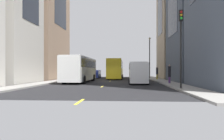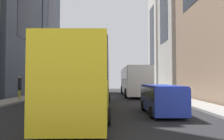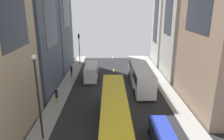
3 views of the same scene
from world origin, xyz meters
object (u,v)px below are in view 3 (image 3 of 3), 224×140
Objects in this scene: car_blue_0 at (162,134)px; traffic_light_near_corner at (79,44)px; pedestrian_crossing_near at (71,70)px; delivery_van_white at (92,71)px; pedestrian_crossing_mid at (57,95)px; city_bus_white at (140,73)px; streetcar_yellow at (114,114)px.

car_blue_0 is 28.04m from traffic_light_near_corner.
pedestrian_crossing_near is 0.33× the size of traffic_light_near_corner.
delivery_van_white is 3.71m from pedestrian_crossing_near.
pedestrian_crossing_near reaches higher than pedestrian_crossing_mid.
city_bus_white is 12.04m from pedestrian_crossing_near.
delivery_van_white is 2.85× the size of pedestrian_crossing_mid.
streetcar_yellow reaches higher than pedestrian_crossing_near.
pedestrian_crossing_mid is (11.32, -7.93, 0.31)m from car_blue_0.
delivery_van_white is (7.74, -3.09, -0.49)m from city_bus_white.
car_blue_0 is at bearing 113.84° from delivery_van_white.
traffic_light_near_corner is at bearing -69.34° from delivery_van_white.
pedestrian_crossing_mid is at bearing 29.41° from city_bus_white.
traffic_light_near_corner is (3.09, -8.20, 3.08)m from delivery_van_white.
streetcar_yellow is at bearing -21.56° from car_blue_0.
traffic_light_near_corner is (6.55, -23.95, 2.47)m from streetcar_yellow.
delivery_van_white is at bearing -21.79° from city_bus_white.
traffic_light_near_corner is at bearing -74.71° from streetcar_yellow.
pedestrian_crossing_near is 8.00m from traffic_light_near_corner.
pedestrian_crossing_near is (-0.04, -10.43, 0.02)m from pedestrian_crossing_mid.
delivery_van_white is 2.79× the size of pedestrian_crossing_near.
car_blue_0 is (-7.70, 17.43, -0.55)m from delivery_van_white.
pedestrian_crossing_near is at bearing 86.13° from traffic_light_near_corner.
city_bus_white is 15.86m from traffic_light_near_corner.
delivery_van_white is at bearing 110.66° from traffic_light_near_corner.
city_bus_white is 8.35m from delivery_van_white.
streetcar_yellow is (4.28, 12.66, 0.12)m from city_bus_white.
pedestrian_crossing_mid is 0.98× the size of pedestrian_crossing_near.
pedestrian_crossing_mid is 0.33× the size of traffic_light_near_corner.
city_bus_white is 2.03× the size of delivery_van_white.
car_blue_0 is (-4.25, 1.68, -1.16)m from streetcar_yellow.
streetcar_yellow is 6.95× the size of pedestrian_crossing_near.
streetcar_yellow is 24.95m from traffic_light_near_corner.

